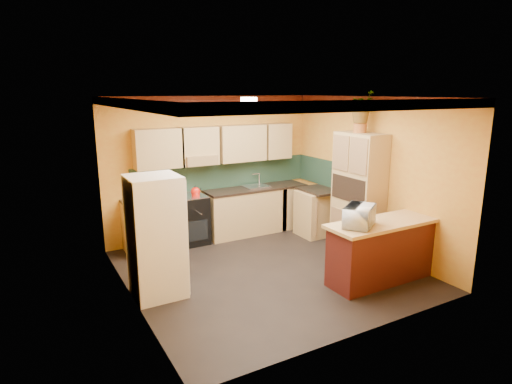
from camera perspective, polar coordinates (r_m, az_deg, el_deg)
room_shell at (r=6.64m, az=0.53°, el=7.27°), size 4.24×4.24×2.72m
base_cabinets_back at (r=8.29m, az=-4.69°, el=-3.17°), size 3.65×0.60×0.88m
countertop_back at (r=8.18m, az=-4.75°, el=-0.08°), size 3.65×0.62×0.04m
stove at (r=8.06m, az=-8.74°, el=-3.66°), size 0.58×0.58×0.91m
kettle at (r=7.91m, az=-8.07°, el=0.12°), size 0.22×0.22×0.18m
sink at (r=8.51m, az=-0.01°, el=0.74°), size 0.48×0.40×0.03m
base_cabinets_right at (r=8.56m, az=8.34°, el=-2.75°), size 0.60×0.80×0.88m
countertop_right at (r=8.44m, az=8.44°, el=0.25°), size 0.62×0.80×0.04m
fridge at (r=6.02m, az=-13.22°, el=-5.83°), size 0.68×0.66×1.70m
pantry at (r=7.67m, az=13.49°, el=-0.14°), size 0.48×0.90×2.10m
fern_pot at (r=7.54m, az=13.70°, el=8.32°), size 0.22×0.22×0.16m
fern at (r=7.52m, az=13.85°, el=10.95°), size 0.56×0.51×0.53m
breakfast_bar at (r=6.73m, az=16.74°, el=-7.68°), size 1.80×0.55×0.88m
bar_top at (r=6.59m, az=17.01°, el=-3.89°), size 1.90×0.65×0.05m
microwave at (r=6.17m, az=13.62°, el=-3.16°), size 0.65×0.60×0.30m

